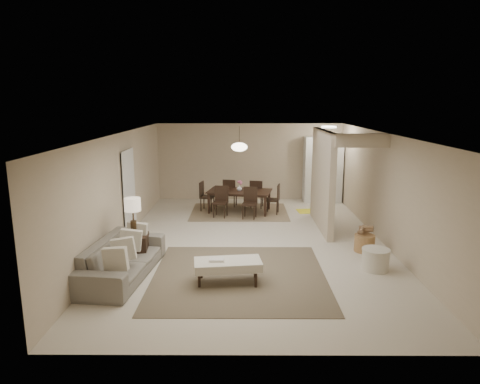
{
  "coord_description": "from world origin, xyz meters",
  "views": [
    {
      "loc": [
        -0.24,
        -9.43,
        3.19
      ],
      "look_at": [
        -0.29,
        0.66,
        1.05
      ],
      "focal_mm": 32.0,
      "sensor_mm": 36.0,
      "label": 1
    }
  ],
  "objects_px": {
    "sofa": "(123,258)",
    "dining_table": "(239,202)",
    "wicker_basket": "(364,243)",
    "ottoman_bench": "(228,265)",
    "pantry_cabinet": "(323,170)",
    "round_pouf": "(375,259)",
    "side_table": "(135,249)"
  },
  "relations": [
    {
      "from": "pantry_cabinet",
      "to": "round_pouf",
      "type": "height_order",
      "value": "pantry_cabinet"
    },
    {
      "from": "sofa",
      "to": "side_table",
      "type": "bearing_deg",
      "value": 2.08
    },
    {
      "from": "dining_table",
      "to": "ottoman_bench",
      "type": "bearing_deg",
      "value": -80.88
    },
    {
      "from": "wicker_basket",
      "to": "dining_table",
      "type": "distance_m",
      "value": 4.33
    },
    {
      "from": "side_table",
      "to": "round_pouf",
      "type": "relative_size",
      "value": 1.08
    },
    {
      "from": "ottoman_bench",
      "to": "round_pouf",
      "type": "distance_m",
      "value": 2.9
    },
    {
      "from": "pantry_cabinet",
      "to": "wicker_basket",
      "type": "height_order",
      "value": "pantry_cabinet"
    },
    {
      "from": "pantry_cabinet",
      "to": "ottoman_bench",
      "type": "distance_m",
      "value": 7.05
    },
    {
      "from": "dining_table",
      "to": "sofa",
      "type": "bearing_deg",
      "value": -103.2
    },
    {
      "from": "round_pouf",
      "to": "dining_table",
      "type": "distance_m",
      "value": 5.13
    },
    {
      "from": "sofa",
      "to": "ottoman_bench",
      "type": "xyz_separation_m",
      "value": [
        1.96,
        -0.3,
        -0.01
      ]
    },
    {
      "from": "wicker_basket",
      "to": "pantry_cabinet",
      "type": "bearing_deg",
      "value": 90.82
    },
    {
      "from": "sofa",
      "to": "dining_table",
      "type": "xyz_separation_m",
      "value": [
        2.13,
        4.72,
        -0.03
      ]
    },
    {
      "from": "side_table",
      "to": "dining_table",
      "type": "relative_size",
      "value": 0.32
    },
    {
      "from": "wicker_basket",
      "to": "ottoman_bench",
      "type": "bearing_deg",
      "value": -150.06
    },
    {
      "from": "ottoman_bench",
      "to": "round_pouf",
      "type": "height_order",
      "value": "ottoman_bench"
    },
    {
      "from": "sofa",
      "to": "side_table",
      "type": "distance_m",
      "value": 0.71
    },
    {
      "from": "sofa",
      "to": "dining_table",
      "type": "relative_size",
      "value": 1.31
    },
    {
      "from": "sofa",
      "to": "wicker_basket",
      "type": "xyz_separation_m",
      "value": [
        4.87,
        1.38,
        -0.16
      ]
    },
    {
      "from": "ottoman_bench",
      "to": "dining_table",
      "type": "height_order",
      "value": "dining_table"
    },
    {
      "from": "pantry_cabinet",
      "to": "round_pouf",
      "type": "relative_size",
      "value": 3.94
    },
    {
      "from": "side_table",
      "to": "sofa",
      "type": "bearing_deg",
      "value": -94.08
    },
    {
      "from": "pantry_cabinet",
      "to": "sofa",
      "type": "distance_m",
      "value": 7.81
    },
    {
      "from": "side_table",
      "to": "dining_table",
      "type": "distance_m",
      "value": 4.53
    },
    {
      "from": "side_table",
      "to": "pantry_cabinet",
      "type": "bearing_deg",
      "value": 48.73
    },
    {
      "from": "round_pouf",
      "to": "dining_table",
      "type": "bearing_deg",
      "value": 121.24
    },
    {
      "from": "pantry_cabinet",
      "to": "dining_table",
      "type": "xyz_separation_m",
      "value": [
        -2.67,
        -1.39,
        -0.73
      ]
    },
    {
      "from": "dining_table",
      "to": "round_pouf",
      "type": "bearing_deg",
      "value": -47.69
    },
    {
      "from": "sofa",
      "to": "round_pouf",
      "type": "bearing_deg",
      "value": -79.82
    },
    {
      "from": "sofa",
      "to": "ottoman_bench",
      "type": "distance_m",
      "value": 1.98
    },
    {
      "from": "round_pouf",
      "to": "wicker_basket",
      "type": "relative_size",
      "value": 1.23
    },
    {
      "from": "round_pouf",
      "to": "wicker_basket",
      "type": "distance_m",
      "value": 1.04
    }
  ]
}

